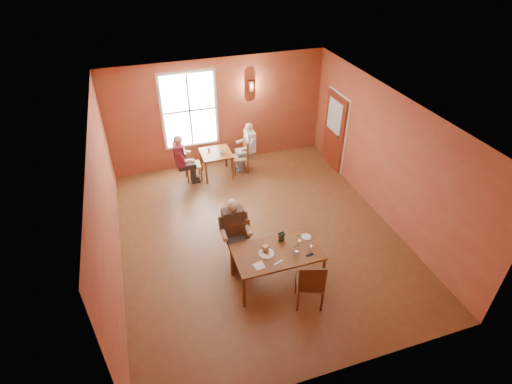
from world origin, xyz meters
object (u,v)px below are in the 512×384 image
object	(u,v)px
chair_diner_main	(242,246)
second_table	(217,164)
chair_empty	(310,281)
diner_maroon	(191,157)
chair_diner_white	(239,157)
chair_diner_maroon	(193,164)
diner_white	(240,150)
main_table	(277,266)
diner_main	(243,239)

from	to	relation	value
chair_diner_main	second_table	size ratio (longest dim) A/B	1.22
chair_empty	diner_maroon	world-z (taller)	diner_maroon
chair_diner_white	chair_diner_maroon	size ratio (longest dim) A/B	1.02
chair_diner_white	diner_maroon	world-z (taller)	diner_maroon
diner_white	diner_maroon	world-z (taller)	diner_maroon
second_table	chair_diner_maroon	xyz separation A→B (m)	(-0.65, 0.00, 0.10)
chair_diner_main	main_table	bearing A→B (deg)	127.57
chair_diner_main	second_table	xyz separation A→B (m)	(0.30, 3.52, -0.13)
diner_main	diner_white	world-z (taller)	diner_main
second_table	chair_diner_white	distance (m)	0.66
main_table	chair_empty	size ratio (longest dim) A/B	1.54
chair_diner_maroon	chair_diner_white	bearing A→B (deg)	90.00
diner_white	diner_maroon	bearing A→B (deg)	90.00
diner_white	chair_empty	bearing A→B (deg)	178.81
main_table	diner_maroon	size ratio (longest dim) A/B	1.21
chair_diner_main	chair_empty	world-z (taller)	chair_empty
main_table	second_table	xyz separation A→B (m)	(-0.20, 4.17, -0.03)
chair_empty	chair_diner_maroon	world-z (taller)	chair_empty
diner_main	diner_white	bearing A→B (deg)	-105.40
chair_diner_maroon	diner_maroon	world-z (taller)	diner_maroon
main_table	diner_maroon	distance (m)	4.27
chair_empty	chair_diner_white	world-z (taller)	chair_empty
diner_white	chair_diner_maroon	xyz separation A→B (m)	(-1.33, 0.00, -0.21)
diner_main	diner_white	xyz separation A→B (m)	(0.98, 3.55, -0.04)
chair_diner_white	diner_maroon	distance (m)	1.35
diner_main	chair_empty	world-z (taller)	diner_main
main_table	second_table	distance (m)	4.17
diner_maroon	second_table	bearing A→B (deg)	90.00
chair_diner_main	diner_main	xyz separation A→B (m)	(0.00, -0.03, 0.22)
diner_maroon	chair_diner_main	bearing A→B (deg)	6.21
second_table	chair_diner_white	bearing A→B (deg)	0.00
chair_diner_white	chair_diner_maroon	world-z (taller)	chair_diner_white
chair_empty	diner_white	distance (m)	4.84
chair_empty	main_table	bearing A→B (deg)	137.44
diner_main	diner_maroon	xyz separation A→B (m)	(-0.38, 3.55, -0.02)
chair_diner_maroon	diner_maroon	distance (m)	0.23
chair_diner_main	chair_diner_white	world-z (taller)	chair_diner_main
second_table	diner_maroon	xyz separation A→B (m)	(-0.68, 0.00, 0.33)
main_table	chair_empty	world-z (taller)	chair_empty
main_table	diner_main	size ratio (longest dim) A/B	1.17
chair_empty	chair_diner_white	size ratio (longest dim) A/B	1.15
chair_diner_main	chair_diner_maroon	distance (m)	3.54
chair_empty	chair_diner_maroon	xyz separation A→B (m)	(-1.23, 4.84, -0.08)
diner_main	chair_diner_maroon	world-z (taller)	diner_main
chair_empty	second_table	size ratio (longest dim) A/B	1.33
second_table	chair_diner_white	size ratio (longest dim) A/B	0.86
diner_white	second_table	bearing A→B (deg)	90.00
second_table	chair_diner_white	xyz separation A→B (m)	(0.65, 0.00, 0.11)
diner_main	chair_diner_maroon	distance (m)	3.57
diner_main	chair_diner_maroon	size ratio (longest dim) A/B	1.55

